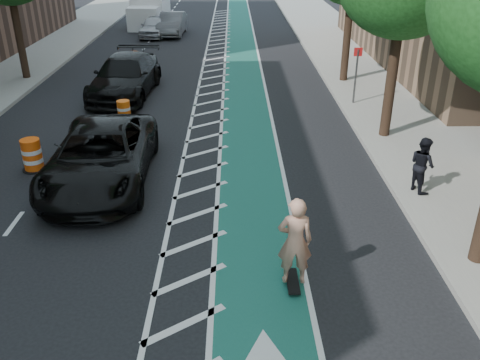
{
  "coord_description": "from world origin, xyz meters",
  "views": [
    {
      "loc": [
        2.46,
        -8.88,
        6.78
      ],
      "look_at": [
        2.62,
        2.63,
        1.1
      ],
      "focal_mm": 38.0,
      "sensor_mm": 36.0,
      "label": 1
    }
  ],
  "objects_px": {
    "skateboarder": "(295,241)",
    "barrel_a": "(32,156)",
    "suv_near": "(101,156)",
    "suv_far": "(125,76)"
  },
  "relations": [
    {
      "from": "suv_near",
      "to": "barrel_a",
      "type": "xyz_separation_m",
      "value": [
        -2.37,
        0.87,
        -0.36
      ]
    },
    {
      "from": "suv_far",
      "to": "skateboarder",
      "type": "bearing_deg",
      "value": -62.53
    },
    {
      "from": "suv_near",
      "to": "suv_far",
      "type": "relative_size",
      "value": 1.01
    },
    {
      "from": "suv_far",
      "to": "barrel_a",
      "type": "relative_size",
      "value": 5.88
    },
    {
      "from": "skateboarder",
      "to": "suv_far",
      "type": "distance_m",
      "value": 15.25
    },
    {
      "from": "skateboarder",
      "to": "barrel_a",
      "type": "height_order",
      "value": "skateboarder"
    },
    {
      "from": "skateboarder",
      "to": "barrel_a",
      "type": "distance_m",
      "value": 9.56
    },
    {
      "from": "suv_far",
      "to": "barrel_a",
      "type": "height_order",
      "value": "suv_far"
    },
    {
      "from": "skateboarder",
      "to": "suv_near",
      "type": "xyz_separation_m",
      "value": [
        -5.13,
        5.03,
        -0.26
      ]
    },
    {
      "from": "suv_near",
      "to": "barrel_a",
      "type": "relative_size",
      "value": 5.96
    }
  ]
}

